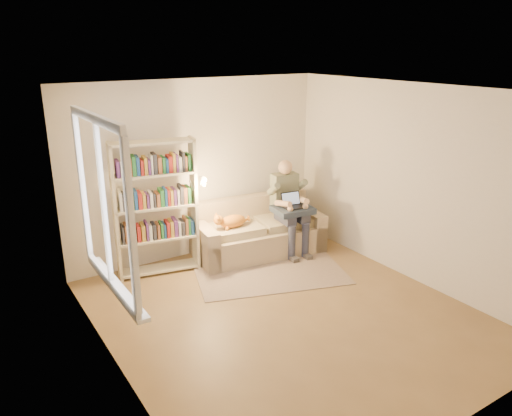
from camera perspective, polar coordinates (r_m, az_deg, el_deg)
floor at (r=6.07m, az=3.47°, el=-11.96°), size 4.50×4.50×0.00m
ceiling at (r=5.26m, az=4.02°, el=13.28°), size 4.00×4.50×0.02m
wall_left at (r=4.69m, az=-16.39°, el=-4.49°), size 0.02×4.50×2.60m
wall_right at (r=6.87m, az=17.29°, el=2.65°), size 0.02×4.50×2.60m
wall_back at (r=7.39m, az=-6.73°, el=4.43°), size 4.00×0.02×2.60m
wall_front at (r=4.09m, az=22.99°, el=-8.71°), size 4.00×0.02×2.60m
window at (r=4.86m, az=-16.57°, el=-2.76°), size 0.12×1.52×1.69m
sofa at (r=7.60m, az=0.13°, el=-2.96°), size 2.02×1.11×0.82m
person at (r=7.51m, az=3.73°, el=0.71°), size 0.46×0.67×1.41m
cat at (r=7.21m, az=-2.79°, el=-1.48°), size 0.63×0.27×0.23m
blanket at (r=7.42m, az=4.14°, el=-0.21°), size 0.61×0.52×0.09m
laptop at (r=7.40m, az=4.12°, el=0.54°), size 0.34×0.30×0.26m
bookshelf at (r=6.83m, az=-11.40°, el=0.73°), size 1.23×0.57×1.87m
rug at (r=7.02m, az=1.67°, el=-7.45°), size 2.32×1.79×0.01m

